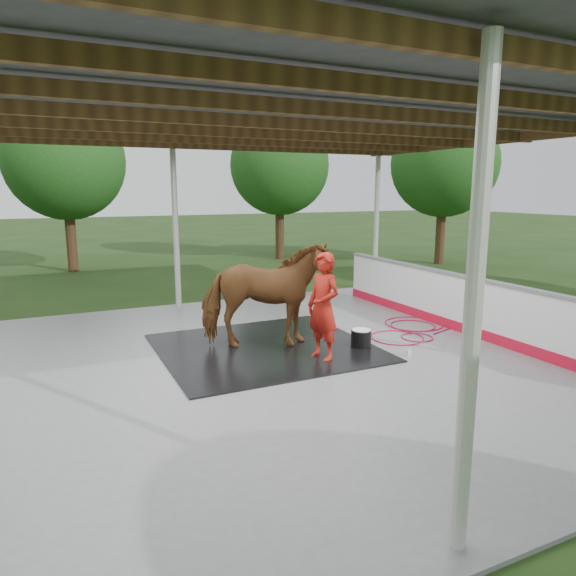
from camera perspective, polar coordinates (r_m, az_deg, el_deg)
name	(u,v)px	position (r m, az deg, el deg)	size (l,w,h in m)	color
ground	(248,369)	(8.43, -4.47, -8.93)	(100.00, 100.00, 0.00)	#1E3814
concrete_slab	(248,367)	(8.42, -4.48, -8.77)	(12.00, 10.00, 0.05)	slate
pavilion_structure	(244,113)	(8.01, -4.92, 18.84)	(12.60, 10.60, 4.05)	beige
dasher_board	(466,306)	(10.71, 19.14, -1.90)	(0.16, 8.00, 1.15)	red
tree_belt	(242,132)	(8.93, -5.12, 16.87)	(28.00, 28.00, 5.80)	#382314
rubber_mat	(265,347)	(9.28, -2.55, -6.61)	(3.65, 3.42, 0.03)	black
horse	(265,295)	(9.04, -2.60, -0.81)	(1.02, 2.24, 1.89)	brown
handler	(323,307)	(8.50, 3.95, -2.07)	(0.66, 0.43, 1.80)	#B21C13
wash_bucket	(361,338)	(9.35, 8.12, -5.56)	(0.36, 0.36, 0.34)	black
soap_bottle_a	(472,340)	(9.75, 19.76, -5.45)	(0.13, 0.13, 0.34)	silver
soap_bottle_b	(409,351)	(9.07, 13.30, -6.87)	(0.07, 0.08, 0.16)	#338CD8
hose_coil	(410,329)	(10.75, 13.39, -4.45)	(2.69, 1.80, 0.02)	#B90D38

